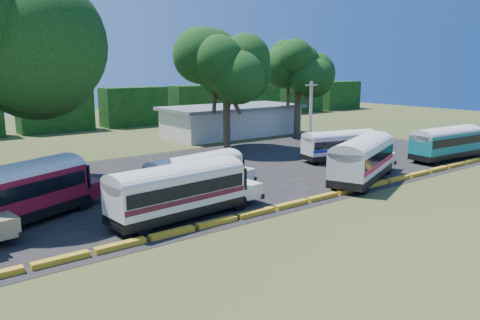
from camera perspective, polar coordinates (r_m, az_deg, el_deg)
ground at (r=29.79m, az=5.48°, el=-6.64°), size 160.00×160.00×0.00m
asphalt_strip at (r=39.60m, az=-5.28°, el=-2.08°), size 64.00×24.00×0.02m
curb at (r=30.45m, az=4.20°, el=-5.92°), size 53.70×0.45×0.30m
terminal_building at (r=63.39m, az=-0.92°, el=4.87°), size 19.00×9.00×4.00m
treeline_backdrop at (r=71.67m, az=-21.59°, el=5.60°), size 130.00×4.00×6.00m
bus_red at (r=30.10m, az=-25.87°, el=-3.40°), size 11.27×7.10×3.66m
bus_cream_west at (r=28.53m, az=-7.28°, el=-3.42°), size 10.65×3.43×3.44m
bus_cream_east at (r=33.63m, az=-5.20°, el=-1.52°), size 9.48×3.85×3.03m
bus_white_red at (r=38.67m, az=14.80°, el=0.37°), size 11.31×6.80×3.66m
bus_white_blue at (r=47.11m, az=12.20°, el=1.95°), size 9.41×4.30×3.01m
bus_teal at (r=50.67m, az=23.95°, el=2.12°), size 10.27×3.14×3.33m
tree_center at (r=51.55m, az=-1.68°, el=11.41°), size 8.28×8.28×12.36m
tree_east at (r=62.64m, az=7.12°, el=11.39°), size 7.82×7.82×12.29m
utility_pole at (r=47.54m, az=8.59°, el=4.95°), size 1.60×0.30×7.75m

